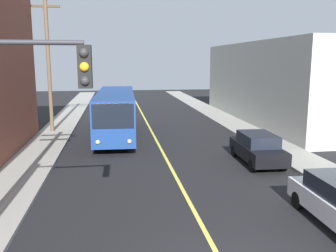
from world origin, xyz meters
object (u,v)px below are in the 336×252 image
(parked_car_black, at_px, (257,148))
(traffic_signal_left_corner, at_px, (0,110))
(city_bus, at_px, (116,111))
(utility_pole_mid, at_px, (48,53))

(parked_car_black, distance_m, traffic_signal_left_corner, 14.10)
(city_bus, distance_m, parked_car_black, 11.20)
(parked_car_black, height_order, traffic_signal_left_corner, traffic_signal_left_corner)
(parked_car_black, xyz_separation_m, traffic_signal_left_corner, (-10.12, -9.18, 3.46))
(city_bus, xyz_separation_m, traffic_signal_left_corner, (-2.71, -17.52, 2.49))
(parked_car_black, bearing_deg, city_bus, 131.66)
(city_bus, height_order, traffic_signal_left_corner, traffic_signal_left_corner)
(city_bus, bearing_deg, traffic_signal_left_corner, -98.79)
(utility_pole_mid, height_order, traffic_signal_left_corner, utility_pole_mid)
(utility_pole_mid, bearing_deg, city_bus, -20.41)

